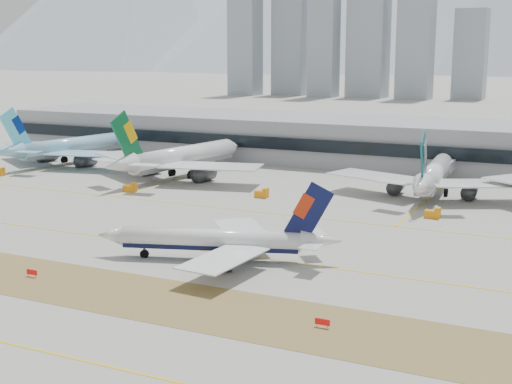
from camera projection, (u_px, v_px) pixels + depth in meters
The scene contains 13 objects.
ground at pixel (210, 244), 143.03m from camera, with size 3000.00×3000.00×0.00m, color gray.
apron_markings at pixel (13, 340), 95.27m from camera, with size 360.00×122.22×0.06m.
taxiing_airliner at pixel (219, 241), 130.99m from camera, with size 44.76×38.05×15.44m.
widebody_korean at pixel (68, 148), 242.65m from camera, with size 58.03×57.49×21.01m.
widebody_eva at pixel (179, 158), 216.25m from camera, with size 61.84×61.13×22.30m.
widebody_cathay at pixel (433, 176), 188.89m from camera, with size 56.55×55.47×20.21m.
terminal at pixel (373, 142), 243.21m from camera, with size 280.00×43.10×15.00m.
hold_sign_left at pixel (32, 272), 121.70m from camera, with size 2.20×0.15×1.35m.
hold_sign_right at pixel (322, 322), 99.40m from camera, with size 2.20×0.15×1.35m.
gse_b at pixel (130, 188), 195.34m from camera, with size 3.55×2.00×2.60m.
gse_c at pixel (433, 214), 164.58m from camera, with size 3.55×2.00×2.60m.
gse_extra at pixel (262, 194), 187.64m from camera, with size 3.55×2.00×2.60m.
city_skyline at pixel (366, 36), 579.74m from camera, with size 342.00×49.80×140.00m.
Camera 1 is at (67.92, -120.77, 38.11)m, focal length 50.00 mm.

